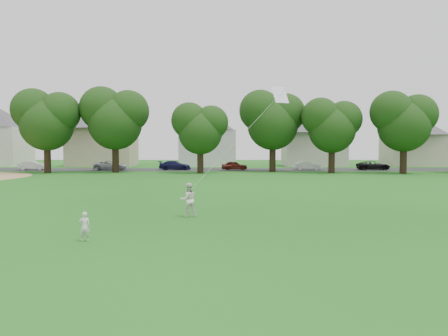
{
  "coord_description": "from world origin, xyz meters",
  "views": [
    {
      "loc": [
        2.45,
        -14.29,
        3.15
      ],
      "look_at": [
        2.44,
        2.0,
        2.3
      ],
      "focal_mm": 35.0,
      "sensor_mm": 36.0,
      "label": 1
    }
  ],
  "objects": [
    {
      "name": "street",
      "position": [
        0.0,
        42.0,
        0.01
      ],
      "size": [
        90.0,
        7.0,
        0.01
      ],
      "primitive_type": "cube",
      "color": "#2D2D30",
      "rests_on": "ground"
    },
    {
      "name": "parked_cars",
      "position": [
        -2.73,
        41.0,
        0.58
      ],
      "size": [
        54.62,
        2.13,
        1.16
      ],
      "color": "black",
      "rests_on": "ground"
    },
    {
      "name": "tree_row",
      "position": [
        1.29,
        35.7,
        6.33
      ],
      "size": [
        84.42,
        9.32,
        10.32
      ],
      "color": "black",
      "rests_on": "ground"
    },
    {
      "name": "ground",
      "position": [
        0.0,
        0.0,
        0.0
      ],
      "size": [
        160.0,
        160.0,
        0.0
      ],
      "primitive_type": "plane",
      "color": "#165513",
      "rests_on": "ground"
    },
    {
      "name": "toddler",
      "position": [
        -2.13,
        -0.13,
        0.49
      ],
      "size": [
        0.4,
        0.31,
        0.98
      ],
      "primitive_type": "imported",
      "rotation": [
        0.0,
        0.0,
        3.38
      ],
      "color": "silver",
      "rests_on": "ground"
    },
    {
      "name": "older_boy",
      "position": [
        0.87,
        4.79,
        0.75
      ],
      "size": [
        0.88,
        0.79,
        1.5
      ],
      "primitive_type": "imported",
      "rotation": [
        0.0,
        0.0,
        3.5
      ],
      "color": "silver",
      "rests_on": "ground"
    },
    {
      "name": "house_row",
      "position": [
        -1.0,
        52.0,
        5.01
      ],
      "size": [
        77.05,
        14.23,
        10.57
      ],
      "color": "white",
      "rests_on": "ground"
    },
    {
      "name": "kite",
      "position": [
        2.9,
        4.95,
        3.23
      ],
      "size": [
        2.51,
        0.74,
        5.92
      ],
      "color": "white",
      "rests_on": "ground"
    }
  ]
}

